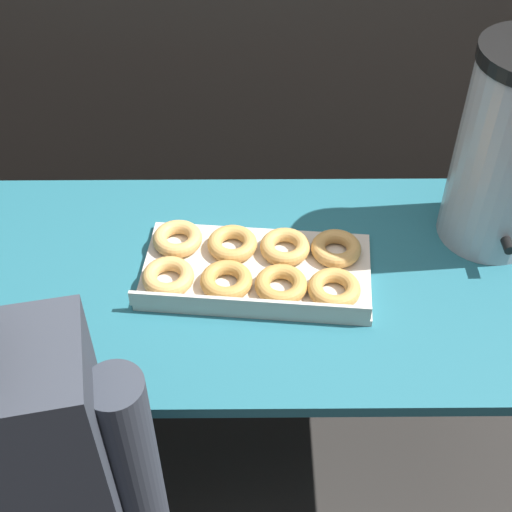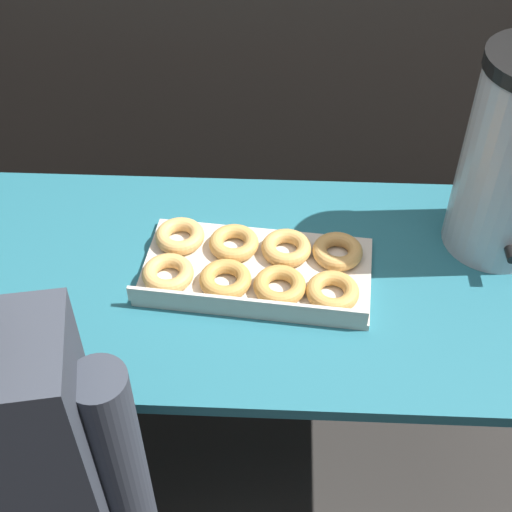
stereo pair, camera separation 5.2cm
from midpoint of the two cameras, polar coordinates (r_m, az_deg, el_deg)
The scene contains 3 objects.
ground_plane at distance 2.06m, azimuth 0.79°, elevation -15.36°, with size 12.00×12.00×0.00m, color #2D2B28.
folding_table at distance 1.53m, azimuth 1.03°, elevation -2.97°, with size 1.32×0.65×0.71m.
donut_box at distance 1.48m, azimuth 0.90°, elevation -0.92°, with size 0.50×0.30×0.05m.
Camera 2 is at (0.04, -1.03, 1.78)m, focal length 50.00 mm.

